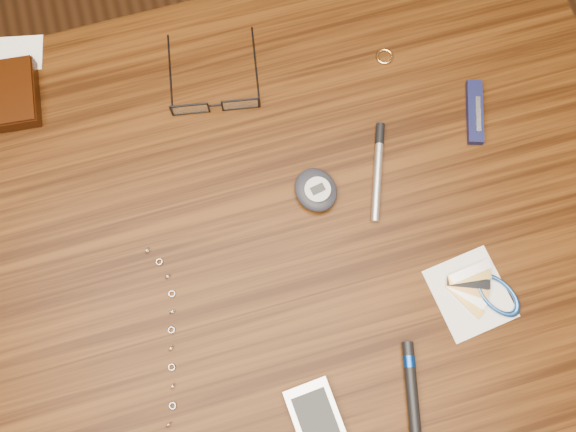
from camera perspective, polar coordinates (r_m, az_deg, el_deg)
name	(u,v)px	position (r m, az deg, el deg)	size (l,w,h in m)	color
ground	(270,315)	(1.53, -1.58, -8.78)	(3.80, 3.80, 0.00)	#472814
desk	(258,257)	(0.89, -2.69, -3.67)	(1.00, 0.70, 0.75)	#371C08
eyeglasses	(215,102)	(0.84, -6.50, 10.03)	(0.13, 0.14, 0.03)	black
gold_ring	(385,57)	(0.89, 8.58, 13.84)	(0.02, 0.02, 0.00)	#E8B765
pda_phone	(319,426)	(0.76, 2.78, -18.14)	(0.06, 0.10, 0.01)	#B7B6BC
pedometer	(316,190)	(0.79, 2.50, 2.34)	(0.06, 0.07, 0.02)	black
notepad_keys	(483,293)	(0.80, 16.96, -6.54)	(0.11, 0.10, 0.01)	white
pocket_knife	(475,112)	(0.87, 16.27, 8.85)	(0.05, 0.09, 0.01)	#0E1233
silver_pen	(378,164)	(0.82, 8.02, 4.60)	(0.06, 0.13, 0.01)	silver
black_blue_pen	(411,383)	(0.77, 10.90, -14.39)	(0.04, 0.10, 0.01)	black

